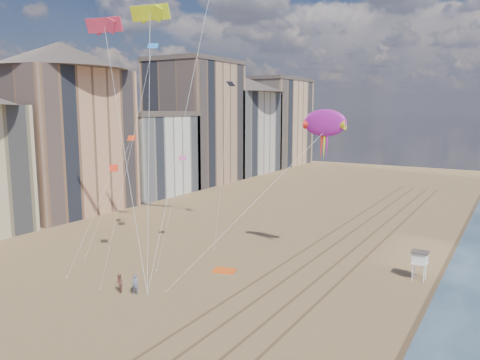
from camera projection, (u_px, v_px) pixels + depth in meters
name	position (u px, v px, depth m)	size (l,w,h in m)	color
tracks	(322.00, 264.00, 53.20)	(7.68, 120.00, 0.01)	brown
buildings	(179.00, 126.00, 105.90)	(34.72, 131.35, 29.00)	#C6B284
lifeguard_stand	(420.00, 258.00, 47.86)	(1.66, 1.66, 2.99)	white
grounded_kite	(224.00, 270.00, 50.57)	(2.25, 1.43, 0.26)	#FF5B15
show_kite	(325.00, 123.00, 50.31)	(7.34, 8.07, 23.41)	#98178A
kite_flyer_a	(135.00, 285.00, 44.17)	(0.71, 0.47, 1.95)	slate
kite_flyer_b	(119.00, 284.00, 44.59)	(0.90, 0.70, 1.86)	brown
small_kites	(164.00, 116.00, 55.62)	(11.63, 18.16, 13.69)	blue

